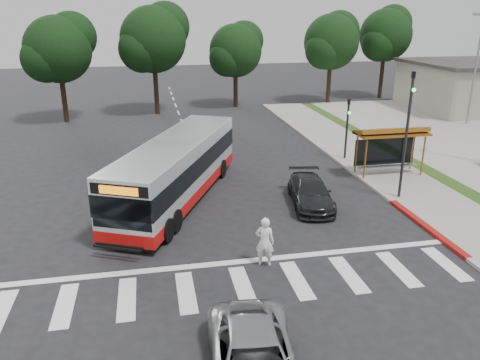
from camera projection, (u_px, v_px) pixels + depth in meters
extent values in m
plane|color=black|center=(221.00, 226.00, 21.14)|extent=(140.00, 140.00, 0.00)
cube|color=gray|center=(368.00, 160.00, 30.53)|extent=(4.00, 40.00, 0.12)
cube|color=#9E9991|center=(339.00, 161.00, 30.15)|extent=(0.30, 40.00, 0.15)
cube|color=maroon|center=(426.00, 227.00, 20.92)|extent=(0.32, 6.00, 0.15)
cube|color=silver|center=(243.00, 286.00, 16.52)|extent=(18.00, 2.60, 0.01)
cylinder|color=#905518|center=(365.00, 160.00, 26.43)|extent=(0.10, 0.10, 2.30)
cylinder|color=#905518|center=(423.00, 156.00, 27.09)|extent=(0.10, 0.10, 2.30)
cylinder|color=#905518|center=(356.00, 154.00, 27.54)|extent=(0.10, 0.10, 2.30)
cylinder|color=#905518|center=(412.00, 151.00, 28.20)|extent=(0.10, 0.10, 2.30)
cube|color=#905518|center=(392.00, 133.00, 26.87)|extent=(4.20, 1.60, 0.12)
cube|color=#905518|center=(392.00, 131.00, 26.87)|extent=(4.20, 1.32, 0.51)
cube|color=black|center=(384.00, 151.00, 27.85)|extent=(3.80, 0.06, 1.60)
cube|color=gray|center=(388.00, 166.00, 27.55)|extent=(3.60, 0.40, 0.08)
cylinder|color=black|center=(406.00, 138.00, 23.19)|extent=(0.14, 0.14, 6.50)
imported|color=black|center=(413.00, 82.00, 22.26)|extent=(0.16, 0.20, 1.00)
sphere|color=#19E533|center=(414.00, 90.00, 22.22)|extent=(0.18, 0.18, 0.18)
cylinder|color=black|center=(347.00, 130.00, 30.08)|extent=(0.14, 0.14, 4.00)
imported|color=black|center=(349.00, 107.00, 29.57)|extent=(0.16, 0.20, 1.00)
sphere|color=#19E533|center=(349.00, 113.00, 29.52)|extent=(0.18, 0.18, 0.18)
cylinder|color=gray|center=(475.00, 70.00, 38.77)|extent=(0.18, 0.18, 9.00)
cube|color=gray|center=(478.00, 14.00, 37.18)|extent=(0.80, 0.35, 0.22)
cylinder|color=black|center=(329.00, 81.00, 49.16)|extent=(0.44, 0.44, 4.40)
sphere|color=black|center=(331.00, 42.00, 47.81)|extent=(5.60, 5.60, 5.60)
sphere|color=black|center=(339.00, 31.00, 48.45)|extent=(4.20, 4.20, 4.20)
sphere|color=black|center=(324.00, 50.00, 47.22)|extent=(3.92, 3.92, 3.92)
cylinder|color=black|center=(381.00, 76.00, 52.25)|extent=(0.44, 0.44, 4.84)
sphere|color=black|center=(386.00, 35.00, 50.76)|extent=(5.60, 5.60, 5.60)
sphere|color=black|center=(392.00, 24.00, 51.37)|extent=(4.20, 4.20, 4.20)
sphere|color=black|center=(380.00, 43.00, 50.20)|extent=(3.92, 3.92, 3.92)
cylinder|color=black|center=(156.00, 88.00, 43.97)|extent=(0.44, 0.44, 4.84)
sphere|color=black|center=(153.00, 40.00, 42.48)|extent=(6.00, 6.00, 6.00)
sphere|color=black|center=(165.00, 26.00, 43.16)|extent=(4.50, 4.50, 4.50)
sphere|color=black|center=(142.00, 49.00, 41.86)|extent=(4.20, 4.20, 4.20)
cylinder|color=black|center=(236.00, 87.00, 47.43)|extent=(0.44, 0.44, 3.96)
sphere|color=black|center=(235.00, 51.00, 46.21)|extent=(5.20, 5.20, 5.20)
sphere|color=black|center=(244.00, 41.00, 46.82)|extent=(3.90, 3.90, 3.90)
sphere|color=black|center=(228.00, 58.00, 45.66)|extent=(3.64, 3.64, 3.64)
cylinder|color=black|center=(64.00, 97.00, 40.72)|extent=(0.44, 0.44, 4.40)
sphere|color=black|center=(58.00, 49.00, 39.38)|extent=(5.60, 5.60, 5.60)
sphere|color=black|center=(72.00, 36.00, 40.02)|extent=(4.20, 4.20, 4.20)
sphere|color=black|center=(45.00, 59.00, 38.79)|extent=(3.92, 3.92, 3.92)
imported|color=white|center=(265.00, 242.00, 17.60)|extent=(0.84, 0.69, 1.97)
imported|color=black|center=(310.00, 192.00, 23.29)|extent=(2.59, 4.85, 1.34)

